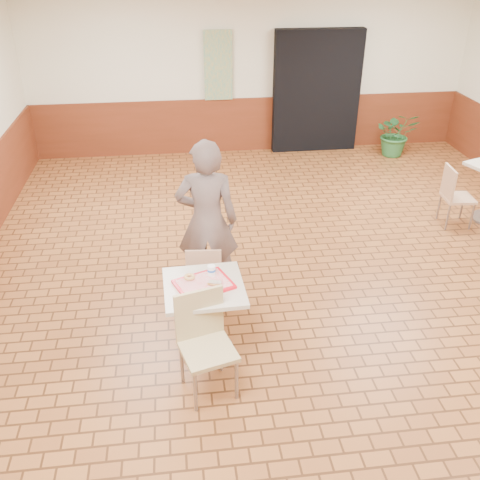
{
  "coord_description": "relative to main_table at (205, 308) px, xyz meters",
  "views": [
    {
      "loc": [
        -1.43,
        -4.76,
        3.58
      ],
      "look_at": [
        -0.85,
        -0.17,
        0.95
      ],
      "focal_mm": 40.0,
      "sensor_mm": 36.0,
      "label": 1
    }
  ],
  "objects": [
    {
      "name": "serving_tray",
      "position": [
        0.0,
        0.0,
        0.27
      ],
      "size": [
        0.49,
        0.38,
        0.03
      ],
      "rotation": [
        0.0,
        0.0,
        0.38
      ],
      "color": "red",
      "rests_on": "main_table"
    },
    {
      "name": "chair_main_back",
      "position": [
        0.04,
        0.69,
        -0.08
      ],
      "size": [
        0.4,
        0.4,
        0.8
      ],
      "rotation": [
        0.0,
        0.0,
        3.05
      ],
      "color": "tan",
      "rests_on": "ground"
    },
    {
      "name": "wainscot_band",
      "position": [
        1.25,
        0.67,
        -0.02
      ],
      "size": [
        8.0,
        10.0,
        1.0
      ],
      "color": "#612712",
      "rests_on": "ground"
    },
    {
      "name": "chair_second_left",
      "position": [
        3.62,
        2.26,
        -0.04
      ],
      "size": [
        0.43,
        0.43,
        0.86
      ],
      "rotation": [
        0.0,
        0.0,
        1.48
      ],
      "color": "tan",
      "rests_on": "ground"
    },
    {
      "name": "potted_plant",
      "position": [
        3.88,
        5.03,
        -0.1
      ],
      "size": [
        0.87,
        0.79,
        0.84
      ],
      "primitive_type": "imported",
      "rotation": [
        0.0,
        0.0,
        -0.2
      ],
      "color": "#2A6A33",
      "rests_on": "ground"
    },
    {
      "name": "paper_cup",
      "position": [
        0.08,
        0.13,
        0.33
      ],
      "size": [
        0.08,
        0.08,
        0.1
      ],
      "rotation": [
        0.0,
        0.0,
        0.15
      ],
      "color": "white",
      "rests_on": "serving_tray"
    },
    {
      "name": "corridor_doorway",
      "position": [
        2.45,
        5.55,
        0.58
      ],
      "size": [
        1.6,
        0.22,
        2.2
      ],
      "primitive_type": "cube",
      "color": "black",
      "rests_on": "ground"
    },
    {
      "name": "ring_donut",
      "position": [
        -0.13,
        0.09,
        0.3
      ],
      "size": [
        0.13,
        0.13,
        0.03
      ],
      "primitive_type": "torus",
      "rotation": [
        0.0,
        0.0,
        0.27
      ],
      "color": "tan",
      "rests_on": "serving_tray"
    },
    {
      "name": "main_table",
      "position": [
        0.0,
        0.0,
        0.0
      ],
      "size": [
        0.73,
        0.73,
        0.78
      ],
      "rotation": [
        0.0,
        0.0,
        0.04
      ],
      "color": "#C1B59B",
      "rests_on": "ground"
    },
    {
      "name": "customer",
      "position": [
        0.11,
        1.0,
        0.4
      ],
      "size": [
        0.71,
        0.51,
        1.84
      ],
      "primitive_type": "imported",
      "rotation": [
        0.0,
        0.0,
        3.03
      ],
      "color": "brown",
      "rests_on": "ground"
    },
    {
      "name": "room_shell",
      "position": [
        1.25,
        0.67,
        0.98
      ],
      "size": [
        8.01,
        10.01,
        3.01
      ],
      "color": "brown",
      "rests_on": "ground"
    },
    {
      "name": "promo_poster",
      "position": [
        0.65,
        5.61,
        1.08
      ],
      "size": [
        0.5,
        0.03,
        1.2
      ],
      "primitive_type": "cube",
      "color": "gray",
      "rests_on": "wainscot_band"
    },
    {
      "name": "long_john_donut",
      "position": [
        0.1,
        -0.05,
        0.3
      ],
      "size": [
        0.14,
        0.1,
        0.04
      ],
      "rotation": [
        0.0,
        0.0,
        -0.3
      ],
      "color": "#B26B34",
      "rests_on": "serving_tray"
    },
    {
      "name": "chair_main_front",
      "position": [
        -0.03,
        -0.46,
        0.01
      ],
      "size": [
        0.55,
        0.55,
        0.96
      ],
      "rotation": [
        0.0,
        0.0,
        0.27
      ],
      "color": "tan",
      "rests_on": "ground"
    }
  ]
}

